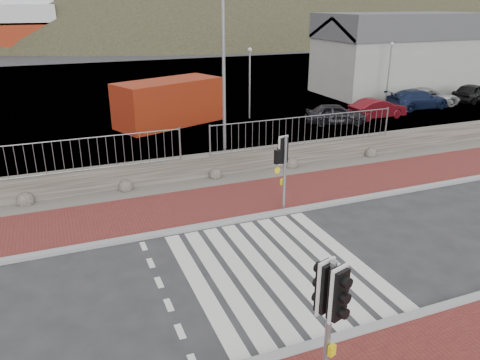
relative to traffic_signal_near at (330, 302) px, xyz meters
name	(u,v)px	position (x,y,z in m)	size (l,w,h in m)	color
ground	(276,269)	(1.04, 4.06, -1.93)	(220.00, 220.00, 0.00)	#28282B
sidewalk_far	(219,203)	(1.04, 8.56, -1.89)	(40.00, 3.00, 0.08)	maroon
kerb_near	(340,338)	(1.04, 1.06, -1.88)	(40.00, 0.25, 0.12)	gray
kerb_far	(234,221)	(1.04, 7.06, -1.88)	(40.00, 0.25, 0.12)	gray
zebra_crossing	(276,268)	(1.04, 4.06, -1.92)	(4.62, 5.60, 0.01)	silver
gravel_strip	(201,184)	(1.04, 10.56, -1.90)	(40.00, 1.50, 0.06)	#59544C
stone_wall	(195,167)	(1.04, 11.36, -1.48)	(40.00, 0.60, 0.90)	#443F38
railing	(195,135)	(1.04, 11.21, -0.11)	(18.07, 0.07, 1.22)	gray
quay	(119,92)	(1.04, 31.96, -1.93)	(120.00, 40.00, 0.50)	#4C4C4F
water	(82,51)	(1.04, 66.96, -1.93)	(220.00, 50.00, 0.05)	#3F4C54
harbor_building	(399,53)	(21.04, 23.96, 1.00)	(12.20, 6.20, 5.80)	#9E9E99
hills_backdrop	(119,151)	(7.78, 91.96, -24.99)	(254.00, 90.00, 100.00)	#262E1B
traffic_signal_near	(330,302)	(0.00, 0.00, 0.00)	(0.43, 0.33, 2.68)	gray
traffic_signal_far	(284,157)	(2.90, 7.35, -0.07)	(0.63, 0.31, 2.56)	gray
streetlight	(227,63)	(2.72, 12.12, 2.39)	(1.59, 0.64, 7.68)	gray
shipping_container	(169,103)	(2.23, 20.33, -0.69)	(5.97, 2.49, 2.49)	maroon
car_a	(336,114)	(11.05, 16.80, -1.34)	(1.39, 3.45, 1.17)	black
car_b	(378,109)	(14.16, 17.10, -1.35)	(1.24, 3.55, 1.17)	#560C13
car_c	(417,99)	(18.22, 18.31, -1.30)	(1.76, 4.33, 1.26)	#131E3C
car_d	(428,96)	(19.76, 18.98, -1.35)	(1.93, 4.18, 1.16)	#989898
car_e	(472,93)	(23.38, 18.72, -1.29)	(1.51, 3.76, 1.28)	black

